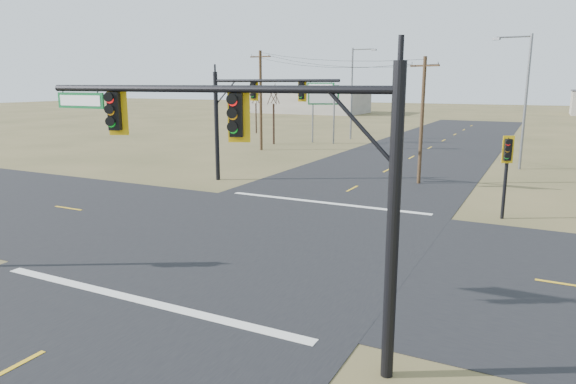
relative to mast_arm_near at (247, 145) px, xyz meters
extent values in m
plane|color=brown|center=(-4.37, 8.10, -5.21)|extent=(320.00, 320.00, 0.00)
cube|color=black|center=(-4.37, 8.10, -5.20)|extent=(160.00, 14.00, 0.02)
cube|color=black|center=(-4.37, 8.10, -5.19)|extent=(14.00, 160.00, 0.02)
cube|color=silver|center=(-4.37, 0.60, -5.18)|extent=(12.00, 0.40, 0.01)
cube|color=silver|center=(-4.37, 15.60, -5.18)|extent=(12.00, 0.40, 0.01)
cylinder|color=black|center=(3.69, 0.00, -1.63)|extent=(0.29, 0.29, 7.15)
cylinder|color=black|center=(-1.41, 0.00, 1.34)|extent=(10.21, 0.18, 0.18)
cube|color=#0C5727|center=(-5.61, 0.00, 0.99)|extent=(1.80, 0.05, 0.45)
cylinder|color=black|center=(-13.97, 18.91, -1.48)|extent=(0.30, 0.30, 7.45)
cylinder|color=black|center=(-9.45, 18.91, 1.64)|extent=(9.04, 0.19, 0.19)
cube|color=#0C5727|center=(-6.17, 18.91, 1.29)|extent=(1.80, 0.05, 0.45)
cylinder|color=black|center=(4.89, 16.50, -3.19)|extent=(0.17, 0.17, 4.04)
cylinder|color=#48331E|center=(-0.97, 23.86, -1.01)|extent=(0.24, 0.24, 8.40)
cube|color=#48331E|center=(-0.97, 23.86, 2.59)|extent=(2.01, 0.67, 0.12)
cylinder|color=#48331E|center=(-19.45, 34.68, -0.28)|extent=(0.28, 0.28, 9.85)
cube|color=#48331E|center=(-19.45, 34.68, 4.04)|extent=(2.41, 0.35, 0.12)
cylinder|color=slate|center=(-17.53, 43.22, -1.97)|extent=(0.17, 0.17, 6.48)
cylinder|color=slate|center=(-14.94, 43.22, -1.97)|extent=(0.17, 0.17, 6.48)
cube|color=#0C5727|center=(-16.23, 43.22, 0.19)|extent=(3.24, 1.36, 2.16)
cylinder|color=slate|center=(4.83, 33.52, -0.03)|extent=(0.21, 0.21, 10.36)
cylinder|color=slate|center=(3.58, 33.52, 4.95)|extent=(2.49, 0.12, 0.12)
cube|color=slate|center=(2.34, 33.52, 4.85)|extent=(0.62, 0.44, 0.19)
cylinder|color=slate|center=(-14.91, 48.75, 0.18)|extent=(0.22, 0.22, 10.78)
cylinder|color=slate|center=(-13.62, 48.75, 5.37)|extent=(2.59, 0.13, 0.13)
cube|color=slate|center=(-12.32, 48.75, 5.27)|extent=(0.63, 0.38, 0.19)
cylinder|color=black|center=(-20.75, 39.80, -2.97)|extent=(0.22, 0.22, 4.48)
cylinder|color=black|center=(-28.94, 49.94, -3.18)|extent=(0.19, 0.19, 4.04)
cube|color=#A59E92|center=(-44.37, 98.10, -2.46)|extent=(28.00, 14.00, 5.50)
camera|label=1|loc=(6.52, -10.72, 1.48)|focal=32.00mm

